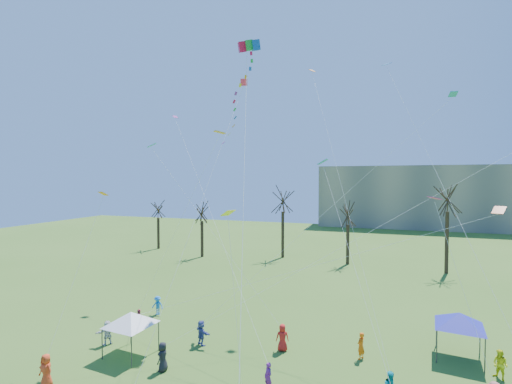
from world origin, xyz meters
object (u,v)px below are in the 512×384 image
(distant_building, at_px, (448,197))
(big_box_kite, at_px, (242,99))
(canopy_tent_blue, at_px, (459,320))
(canopy_tent_white, at_px, (131,318))

(distant_building, bearing_deg, big_box_kite, -109.33)
(distant_building, height_order, canopy_tent_blue, distant_building)
(distant_building, relative_size, canopy_tent_white, 15.58)
(big_box_kite, distance_m, canopy_tent_blue, 20.76)
(distant_building, relative_size, canopy_tent_blue, 15.06)
(distant_building, xyz_separation_m, canopy_tent_white, (-31.62, -76.58, -5.04))
(distant_building, distance_m, canopy_tent_blue, 71.04)
(canopy_tent_white, xyz_separation_m, canopy_tent_blue, (20.62, 6.57, 0.10))
(canopy_tent_white, distance_m, canopy_tent_blue, 21.64)
(canopy_tent_white, bearing_deg, distant_building, 67.57)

